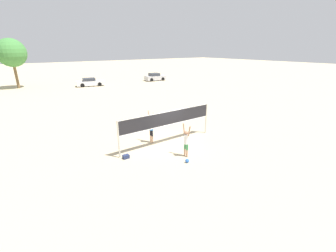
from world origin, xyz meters
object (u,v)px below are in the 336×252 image
object	(u,v)px
player_blocker	(151,126)
volleyball_net	(168,120)
player_spiker	(186,140)
gear_bag	(126,157)
parked_car_mid	(90,82)
parked_car_far	(155,77)
tree_right_cluster	(11,53)
volleyball	(187,161)

from	to	relation	value
player_blocker	volleyball_net	bearing A→B (deg)	44.90
volleyball_net	player_spiker	world-z (taller)	volleyball_net
volleyball_net	gear_bag	xyz separation A→B (m)	(-3.29, -0.31, -1.57)
player_spiker	parked_car_mid	xyz separation A→B (m)	(3.63, 29.51, -0.44)
volleyball_net	parked_car_far	size ratio (longest dim) A/B	1.72
player_spiker	parked_car_far	size ratio (longest dim) A/B	0.48
player_blocker	parked_car_mid	world-z (taller)	player_blocker
player_spiker	tree_right_cluster	bearing A→B (deg)	10.70
volleyball	parked_car_mid	bearing A→B (deg)	82.29
volleyball_net	parked_car_mid	xyz separation A→B (m)	(3.40, 27.34, -1.07)
tree_right_cluster	parked_car_mid	bearing A→B (deg)	-24.48
player_spiker	gear_bag	world-z (taller)	player_spiker
player_spiker	tree_right_cluster	world-z (taller)	tree_right_cluster
player_blocker	tree_right_cluster	size ratio (longest dim) A/B	0.30
parked_car_far	tree_right_cluster	distance (m)	23.72
gear_bag	parked_car_far	world-z (taller)	parked_car_far
parked_car_far	volleyball_net	bearing A→B (deg)	-115.89
volleyball_net	player_blocker	xyz separation A→B (m)	(-0.81, 0.81, -0.50)
gear_bag	volleyball_net	bearing A→B (deg)	5.43
parked_car_far	parked_car_mid	bearing A→B (deg)	-178.28
player_blocker	tree_right_cluster	bearing A→B (deg)	-169.34
tree_right_cluster	gear_bag	bearing A→B (deg)	-84.01
player_spiker	parked_car_mid	world-z (taller)	player_spiker
volleyball_net	parked_car_far	distance (m)	31.05
player_blocker	gear_bag	size ratio (longest dim) A/B	6.01
volleyball_net	tree_right_cluster	world-z (taller)	tree_right_cluster
volleyball_net	gear_bag	size ratio (longest dim) A/B	19.24
player_blocker	parked_car_mid	distance (m)	26.87
player_blocker	parked_car_mid	xyz separation A→B (m)	(4.22, 26.53, -0.57)
player_spiker	volleyball	xyz separation A→B (m)	(-0.45, -0.66, -0.94)
player_spiker	volleyball	world-z (taller)	player_spiker
player_blocker	volleyball	distance (m)	3.79
gear_bag	parked_car_far	xyz separation A→B (m)	(19.24, 26.93, 0.54)
volleyball_net	player_spiker	bearing A→B (deg)	-96.01
parked_car_mid	parked_car_far	xyz separation A→B (m)	(12.55, -0.73, 0.04)
player_blocker	gear_bag	distance (m)	2.92
volleyball	parked_car_mid	size ratio (longest dim) A/B	0.05
player_blocker	tree_right_cluster	world-z (taller)	tree_right_cluster
volleyball_net	player_spiker	distance (m)	2.26
parked_car_mid	volleyball	bearing A→B (deg)	-85.77
volleyball_net	parked_car_far	bearing A→B (deg)	59.07
gear_bag	parked_car_far	size ratio (longest dim) A/B	0.09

